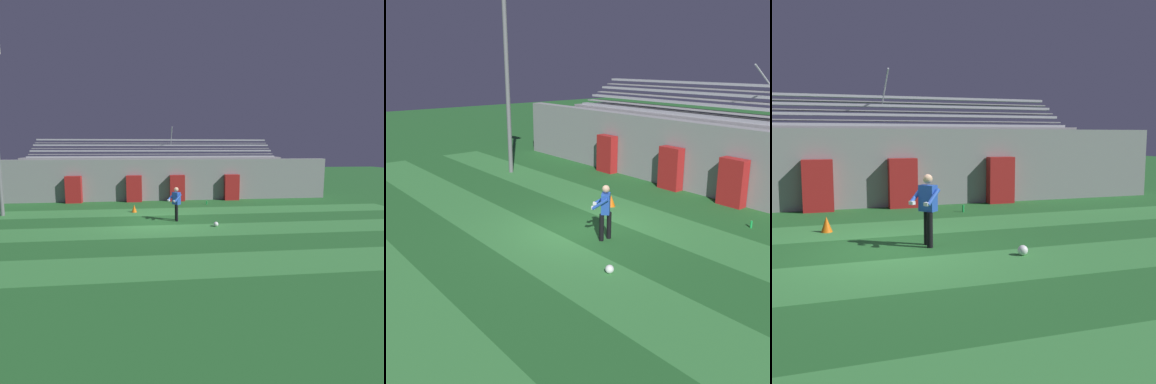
# 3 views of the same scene
# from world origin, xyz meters

# --- Properties ---
(ground_plane) EXTENTS (80.00, 80.00, 0.00)m
(ground_plane) POSITION_xyz_m (0.00, 0.00, 0.00)
(ground_plane) COLOR #236028
(turf_stripe_mid) EXTENTS (28.00, 2.11, 0.01)m
(turf_stripe_mid) POSITION_xyz_m (0.00, -1.79, 0.00)
(turf_stripe_mid) COLOR #38843D
(turf_stripe_mid) RESTS_ON ground
(turf_stripe_far) EXTENTS (28.00, 2.11, 0.01)m
(turf_stripe_far) POSITION_xyz_m (0.00, 2.42, 0.00)
(turf_stripe_far) COLOR #38843D
(turf_stripe_far) RESTS_ON ground
(back_wall) EXTENTS (24.00, 0.60, 2.80)m
(back_wall) POSITION_xyz_m (0.00, 6.50, 1.40)
(back_wall) COLOR gray
(back_wall) RESTS_ON ground
(padding_pillar_gate_left) EXTENTS (1.00, 0.44, 1.76)m
(padding_pillar_gate_left) POSITION_xyz_m (-1.44, 5.95, 0.88)
(padding_pillar_gate_left) COLOR #B21E1E
(padding_pillar_gate_left) RESTS_ON ground
(padding_pillar_gate_right) EXTENTS (1.00, 0.44, 1.76)m
(padding_pillar_gate_right) POSITION_xyz_m (1.44, 5.95, 0.88)
(padding_pillar_gate_right) COLOR #B21E1E
(padding_pillar_gate_right) RESTS_ON ground
(padding_pillar_far_left) EXTENTS (1.00, 0.44, 1.76)m
(padding_pillar_far_left) POSITION_xyz_m (-5.32, 5.95, 0.88)
(padding_pillar_far_left) COLOR #B21E1E
(padding_pillar_far_left) RESTS_ON ground
(bleacher_stand) EXTENTS (18.00, 3.35, 5.03)m
(bleacher_stand) POSITION_xyz_m (0.00, 8.49, 1.50)
(bleacher_stand) COLOR gray
(bleacher_stand) RESTS_ON ground
(floodlight_pole) EXTENTS (0.90, 0.36, 8.69)m
(floodlight_pole) POSITION_xyz_m (-8.14, 2.33, 5.44)
(floodlight_pole) COLOR slate
(floodlight_pole) RESTS_ON ground
(goalkeeper) EXTENTS (0.74, 0.74, 1.67)m
(goalkeeper) POSITION_xyz_m (0.97, 0.13, 0.95)
(goalkeeper) COLOR black
(goalkeeper) RESTS_ON ground
(soccer_ball) EXTENTS (0.22, 0.22, 0.22)m
(soccer_ball) POSITION_xyz_m (2.71, -1.28, 0.11)
(soccer_ball) COLOR white
(soccer_ball) RESTS_ON ground
(traffic_cone) EXTENTS (0.30, 0.30, 0.42)m
(traffic_cone) POSITION_xyz_m (-1.24, 2.45, 0.21)
(traffic_cone) COLOR orange
(traffic_cone) RESTS_ON ground
(water_bottle) EXTENTS (0.07, 0.07, 0.24)m
(water_bottle) POSITION_xyz_m (3.19, 4.40, 0.12)
(water_bottle) COLOR green
(water_bottle) RESTS_ON ground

